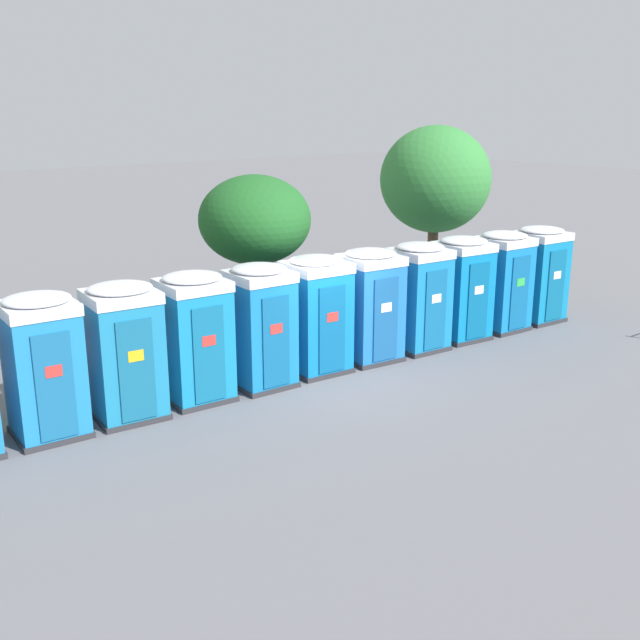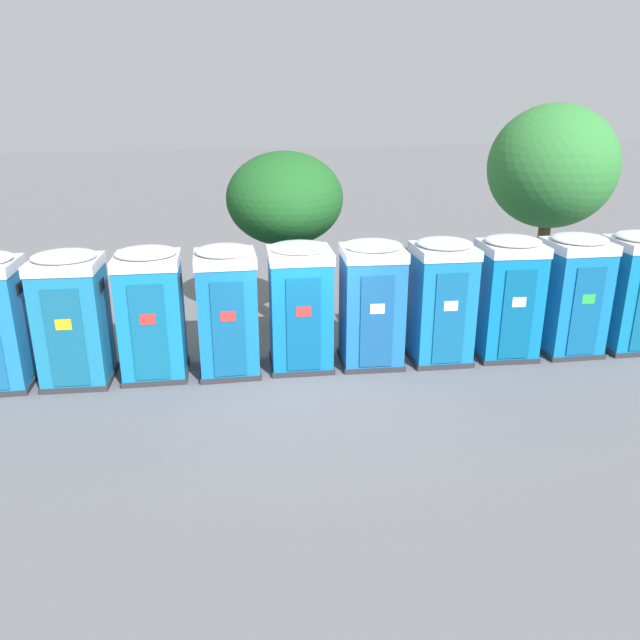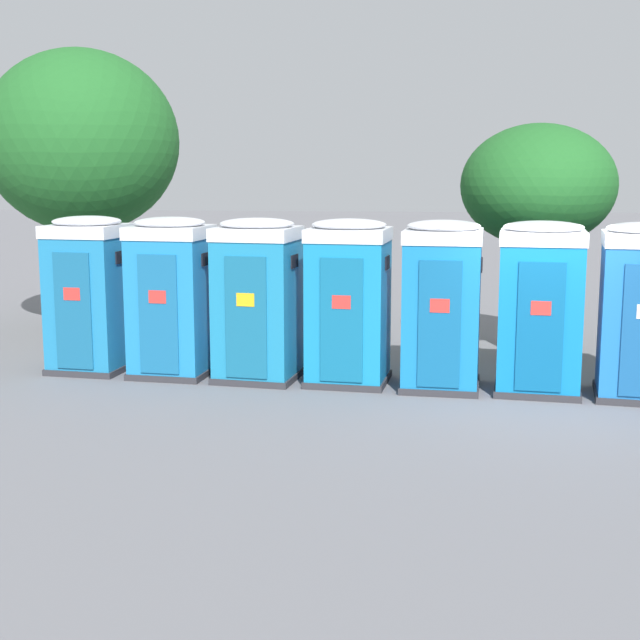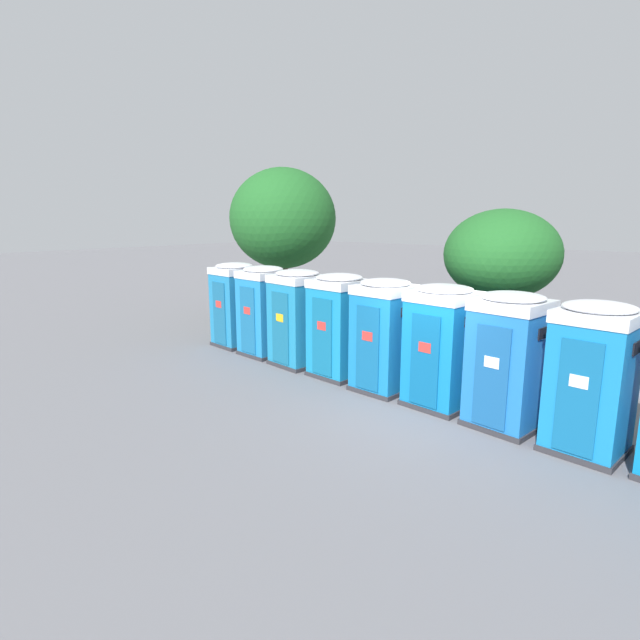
{
  "view_description": "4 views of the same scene",
  "coord_description": "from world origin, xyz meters",
  "px_view_note": "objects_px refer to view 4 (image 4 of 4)",
  "views": [
    {
      "loc": [
        -9.94,
        -11.32,
        5.51
      ],
      "look_at": [
        0.09,
        0.37,
        1.15
      ],
      "focal_mm": 42.0,
      "sensor_mm": 36.0,
      "label": 1
    },
    {
      "loc": [
        -2.44,
        -11.0,
        5.11
      ],
      "look_at": [
        0.42,
        0.33,
        0.97
      ],
      "focal_mm": 35.0,
      "sensor_mm": 36.0,
      "label": 2
    },
    {
      "loc": [
        -1.72,
        -12.78,
        3.25
      ],
      "look_at": [
        -3.25,
        0.72,
        0.97
      ],
      "focal_mm": 50.0,
      "sensor_mm": 36.0,
      "label": 3
    },
    {
      "loc": [
        4.43,
        -8.76,
        3.82
      ],
      "look_at": [
        -3.44,
        0.74,
        1.32
      ],
      "focal_mm": 28.0,
      "sensor_mm": 36.0,
      "label": 4
    }
  ],
  "objects_px": {
    "portapotty_2": "(297,317)",
    "street_tree_0": "(501,257)",
    "portapotty_1": "(264,310)",
    "portapotty_5": "(441,346)",
    "portapotty_6": "(508,360)",
    "portapotty_0": "(235,304)",
    "street_tree_2": "(283,219)",
    "portapotty_3": "(339,325)",
    "portapotty_7": "(592,378)",
    "portapotty_4": "(384,335)"
  },
  "relations": [
    {
      "from": "street_tree_2",
      "to": "portapotty_7",
      "type": "bearing_deg",
      "value": -22.27
    },
    {
      "from": "portapotty_5",
      "to": "portapotty_6",
      "type": "bearing_deg",
      "value": -7.48
    },
    {
      "from": "portapotty_1",
      "to": "portapotty_5",
      "type": "xyz_separation_m",
      "value": [
        5.7,
        -0.5,
        -0.0
      ]
    },
    {
      "from": "portapotty_0",
      "to": "portapotty_1",
      "type": "relative_size",
      "value": 1.0
    },
    {
      "from": "portapotty_0",
      "to": "street_tree_2",
      "type": "distance_m",
      "value": 4.66
    },
    {
      "from": "portapotty_1",
      "to": "portapotty_6",
      "type": "bearing_deg",
      "value": -5.5
    },
    {
      "from": "portapotty_2",
      "to": "street_tree_2",
      "type": "xyz_separation_m",
      "value": [
        -4.28,
        3.96,
        2.54
      ]
    },
    {
      "from": "portapotty_6",
      "to": "street_tree_2",
      "type": "bearing_deg",
      "value": 155.77
    },
    {
      "from": "portapotty_3",
      "to": "portapotty_5",
      "type": "relative_size",
      "value": 1.0
    },
    {
      "from": "portapotty_2",
      "to": "portapotty_6",
      "type": "height_order",
      "value": "same"
    },
    {
      "from": "portapotty_0",
      "to": "portapotty_1",
      "type": "xyz_separation_m",
      "value": [
        1.42,
        -0.17,
        -0.0
      ]
    },
    {
      "from": "portapotty_0",
      "to": "portapotty_4",
      "type": "bearing_deg",
      "value": -5.95
    },
    {
      "from": "portapotty_1",
      "to": "street_tree_0",
      "type": "bearing_deg",
      "value": 18.46
    },
    {
      "from": "portapotty_2",
      "to": "portapotty_3",
      "type": "bearing_deg",
      "value": -3.07
    },
    {
      "from": "portapotty_4",
      "to": "portapotty_7",
      "type": "distance_m",
      "value": 4.29
    },
    {
      "from": "portapotty_1",
      "to": "street_tree_0",
      "type": "relative_size",
      "value": 0.63
    },
    {
      "from": "portapotty_0",
      "to": "portapotty_7",
      "type": "xyz_separation_m",
      "value": [
        9.96,
        -1.03,
        -0.0
      ]
    },
    {
      "from": "portapotty_5",
      "to": "street_tree_2",
      "type": "height_order",
      "value": "street_tree_2"
    },
    {
      "from": "portapotty_0",
      "to": "street_tree_0",
      "type": "bearing_deg",
      "value": 13.81
    },
    {
      "from": "portapotty_3",
      "to": "portapotty_5",
      "type": "bearing_deg",
      "value": -5.34
    },
    {
      "from": "portapotty_2",
      "to": "portapotty_5",
      "type": "relative_size",
      "value": 1.0
    },
    {
      "from": "portapotty_1",
      "to": "portapotty_3",
      "type": "xyz_separation_m",
      "value": [
        2.85,
        -0.23,
        -0.0
      ]
    },
    {
      "from": "portapotty_3",
      "to": "portapotty_7",
      "type": "distance_m",
      "value": 5.72
    },
    {
      "from": "portapotty_6",
      "to": "street_tree_0",
      "type": "xyz_separation_m",
      "value": [
        -1.21,
        2.66,
        1.68
      ]
    },
    {
      "from": "portapotty_2",
      "to": "portapotty_7",
      "type": "xyz_separation_m",
      "value": [
        7.12,
        -0.71,
        0.0
      ]
    },
    {
      "from": "portapotty_6",
      "to": "street_tree_2",
      "type": "height_order",
      "value": "street_tree_2"
    },
    {
      "from": "street_tree_0",
      "to": "portapotty_1",
      "type": "bearing_deg",
      "value": -161.54
    },
    {
      "from": "portapotty_4",
      "to": "portapotty_0",
      "type": "bearing_deg",
      "value": 174.05
    },
    {
      "from": "portapotty_3",
      "to": "portapotty_4",
      "type": "relative_size",
      "value": 1.0
    },
    {
      "from": "portapotty_1",
      "to": "portapotty_4",
      "type": "bearing_deg",
      "value": -5.65
    },
    {
      "from": "portapotty_1",
      "to": "portapotty_6",
      "type": "height_order",
      "value": "same"
    },
    {
      "from": "portapotty_1",
      "to": "portapotty_2",
      "type": "xyz_separation_m",
      "value": [
        1.42,
        -0.16,
        -0.0
      ]
    },
    {
      "from": "portapotty_3",
      "to": "portapotty_5",
      "type": "height_order",
      "value": "same"
    },
    {
      "from": "portapotty_7",
      "to": "street_tree_0",
      "type": "distance_m",
      "value": 4.22
    },
    {
      "from": "portapotty_3",
      "to": "portapotty_2",
      "type": "bearing_deg",
      "value": 176.93
    },
    {
      "from": "portapotty_0",
      "to": "portapotty_4",
      "type": "height_order",
      "value": "same"
    },
    {
      "from": "portapotty_4",
      "to": "portapotty_3",
      "type": "bearing_deg",
      "value": 172.39
    },
    {
      "from": "portapotty_6",
      "to": "portapotty_5",
      "type": "bearing_deg",
      "value": 172.52
    },
    {
      "from": "portapotty_5",
      "to": "portapotty_7",
      "type": "xyz_separation_m",
      "value": [
        2.84,
        -0.36,
        0.0
      ]
    },
    {
      "from": "portapotty_2",
      "to": "street_tree_0",
      "type": "height_order",
      "value": "street_tree_0"
    },
    {
      "from": "portapotty_5",
      "to": "street_tree_2",
      "type": "distance_m",
      "value": 9.91
    },
    {
      "from": "portapotty_6",
      "to": "portapotty_2",
      "type": "bearing_deg",
      "value": 174.69
    },
    {
      "from": "portapotty_5",
      "to": "portapotty_6",
      "type": "relative_size",
      "value": 1.0
    },
    {
      "from": "portapotty_4",
      "to": "street_tree_0",
      "type": "distance_m",
      "value": 3.35
    },
    {
      "from": "portapotty_4",
      "to": "portapotty_1",
      "type": "bearing_deg",
      "value": 174.35
    },
    {
      "from": "portapotty_2",
      "to": "portapotty_6",
      "type": "xyz_separation_m",
      "value": [
        5.7,
        -0.53,
        0.0
      ]
    },
    {
      "from": "portapotty_7",
      "to": "portapotty_2",
      "type": "bearing_deg",
      "value": 174.32
    },
    {
      "from": "portapotty_3",
      "to": "street_tree_2",
      "type": "relative_size",
      "value": 0.45
    },
    {
      "from": "portapotty_4",
      "to": "portapotty_6",
      "type": "bearing_deg",
      "value": -5.28
    },
    {
      "from": "portapotty_2",
      "to": "street_tree_0",
      "type": "bearing_deg",
      "value": 25.38
    }
  ]
}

